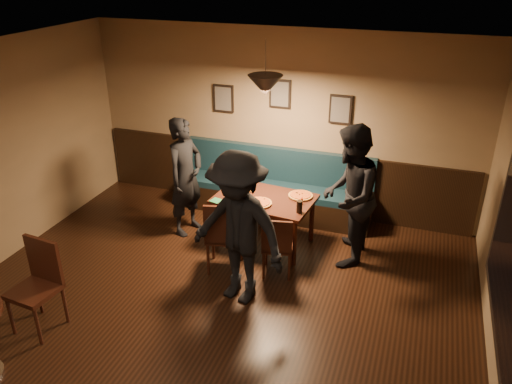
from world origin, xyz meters
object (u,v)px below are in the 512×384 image
chair_near_left (225,234)px  diner_left (186,177)px  booth_bench (273,185)px  soda_glass (299,207)px  diner_right (349,196)px  dining_table (264,220)px  chair_near_right (278,244)px  tabasco_bottle (302,201)px  diner_front (238,229)px  cafe_chair_far (33,289)px

chair_near_left → diner_left: size_ratio=0.58×
booth_bench → soda_glass: 1.36m
booth_bench → diner_right: diner_right is taller
chair_near_left → booth_bench: bearing=71.3°
dining_table → diner_right: diner_right is taller
chair_near_right → soda_glass: 0.56m
diner_right → booth_bench: bearing=-126.0°
dining_table → tabasco_bottle: tabasco_bottle is taller
diner_left → soda_glass: diner_left is taller
tabasco_bottle → chair_near_right: bearing=-102.8°
diner_left → tabasco_bottle: (1.69, 0.00, -0.10)m
diner_front → cafe_chair_far: size_ratio=1.81×
booth_bench → diner_left: 1.41m
cafe_chair_far → diner_front: bearing=-140.8°
diner_left → diner_right: 2.31m
diner_left → diner_right: size_ratio=0.92×
diner_left → soda_glass: bearing=-83.7°
dining_table → diner_left: (-1.16, -0.04, 0.51)m
soda_glass → cafe_chair_far: cafe_chair_far is taller
chair_near_right → diner_left: diner_left is taller
chair_near_right → cafe_chair_far: 2.84m
booth_bench → diner_left: bearing=-138.4°
chair_near_left → tabasco_bottle: size_ratio=8.94×
chair_near_left → chair_near_right: (0.67, 0.11, -0.08)m
chair_near_right → diner_right: bearing=27.0°
diner_left → booth_bench: bearing=-34.8°
booth_bench → cafe_chair_far: size_ratio=2.93×
chair_near_left → diner_right: size_ratio=0.53×
chair_near_right → diner_front: diner_front is taller
dining_table → chair_near_right: chair_near_right is taller
dining_table → diner_right: (1.15, -0.05, 0.58)m
dining_table → chair_near_left: chair_near_left is taller
diner_left → tabasco_bottle: diner_left is taller
dining_table → diner_right: 1.29m
soda_glass → cafe_chair_far: bearing=-135.7°
dining_table → diner_left: size_ratio=0.76×
diner_left → chair_near_left: bearing=-115.6°
diner_right → tabasco_bottle: diner_right is taller
diner_front → soda_glass: diner_front is taller
booth_bench → cafe_chair_far: bearing=-115.4°
booth_bench → soda_glass: booth_bench is taller
dining_table → chair_near_left: size_ratio=1.32×
booth_bench → chair_near_left: size_ratio=3.01×
dining_table → cafe_chair_far: (-1.75, -2.51, 0.16)m
chair_near_right → tabasco_bottle: (0.14, 0.61, 0.34)m
diner_right → diner_left: bearing=-90.8°
diner_right → diner_front: diner_right is taller
chair_near_right → cafe_chair_far: (-2.14, -1.86, 0.09)m
chair_near_right → diner_right: 1.09m
soda_glass → cafe_chair_far: size_ratio=0.16×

